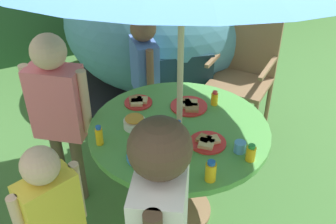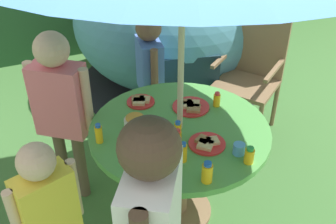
{
  "view_description": "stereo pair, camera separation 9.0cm",
  "coord_description": "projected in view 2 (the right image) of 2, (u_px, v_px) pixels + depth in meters",
  "views": [
    {
      "loc": [
        -0.93,
        -1.78,
        2.23
      ],
      "look_at": [
        -0.09,
        -0.02,
        0.91
      ],
      "focal_mm": 42.31,
      "sensor_mm": 36.0,
      "label": 1
    },
    {
      "loc": [
        -0.85,
        -1.82,
        2.23
      ],
      "look_at": [
        -0.09,
        -0.02,
        0.91
      ],
      "focal_mm": 42.31,
      "sensor_mm": 36.0,
      "label": 2
    }
  ],
  "objects": [
    {
      "name": "juice_bottle_center_back",
      "position": [
        99.0,
        134.0,
        2.33
      ],
      "size": [
        0.04,
        0.04,
        0.13
      ],
      "color": "yellow",
      "rests_on": "garden_table"
    },
    {
      "name": "wooden_chair",
      "position": [
        251.0,
        70.0,
        3.5
      ],
      "size": [
        0.68,
        0.68,
        1.05
      ],
      "rotation": [
        0.0,
        0.0,
        -0.94
      ],
      "color": "brown",
      "rests_on": "ground_plane"
    },
    {
      "name": "plate_mid_left",
      "position": [
        140.0,
        101.0,
        2.72
      ],
      "size": [
        0.19,
        0.19,
        0.03
      ],
      "color": "red",
      "rests_on": "garden_table"
    },
    {
      "name": "juice_bottle_spot_a",
      "position": [
        183.0,
        152.0,
        2.19
      ],
      "size": [
        0.05,
        0.05,
        0.13
      ],
      "color": "yellow",
      "rests_on": "garden_table"
    },
    {
      "name": "juice_bottle_center_front",
      "position": [
        177.0,
        139.0,
        2.29
      ],
      "size": [
        0.05,
        0.05,
        0.13
      ],
      "color": "yellow",
      "rests_on": "garden_table"
    },
    {
      "name": "ground_plane",
      "position": [
        178.0,
        211.0,
        2.92
      ],
      "size": [
        10.0,
        10.0,
        0.02
      ],
      "primitive_type": "cube",
      "color": "#3D6B33"
    },
    {
      "name": "cup_near",
      "position": [
        239.0,
        149.0,
        2.26
      ],
      "size": [
        0.07,
        0.07,
        0.07
      ],
      "primitive_type": "cylinder",
      "color": "#4C99D8",
      "rests_on": "garden_table"
    },
    {
      "name": "juice_bottle_front_edge",
      "position": [
        217.0,
        100.0,
        2.67
      ],
      "size": [
        0.05,
        0.05,
        0.1
      ],
      "color": "yellow",
      "rests_on": "garden_table"
    },
    {
      "name": "child_in_yellow_shirt",
      "position": [
        47.0,
        207.0,
        2.02
      ],
      "size": [
        0.36,
        0.24,
        1.1
      ],
      "rotation": [
        0.0,
        0.0,
        0.32
      ],
      "color": "brown",
      "rests_on": "ground_plane"
    },
    {
      "name": "juice_bottle_far_right",
      "position": [
        249.0,
        156.0,
        2.19
      ],
      "size": [
        0.06,
        0.06,
        0.11
      ],
      "color": "yellow",
      "rests_on": "garden_table"
    },
    {
      "name": "cup_far",
      "position": [
        157.0,
        130.0,
        2.42
      ],
      "size": [
        0.07,
        0.07,
        0.06
      ],
      "primitive_type": "cylinder",
      "color": "#E04C47",
      "rests_on": "garden_table"
    },
    {
      "name": "child_in_pink_shirt",
      "position": [
        60.0,
        100.0,
        2.6
      ],
      "size": [
        0.39,
        0.36,
        1.32
      ],
      "rotation": [
        0.0,
        0.0,
        -0.65
      ],
      "color": "brown",
      "rests_on": "ground_plane"
    },
    {
      "name": "plate_near_right",
      "position": [
        191.0,
        106.0,
        2.67
      ],
      "size": [
        0.25,
        0.25,
        0.03
      ],
      "color": "red",
      "rests_on": "garden_table"
    },
    {
      "name": "plate_back_edge",
      "position": [
        145.0,
        155.0,
        2.25
      ],
      "size": [
        0.23,
        0.23,
        0.03
      ],
      "color": "#338CD8",
      "rests_on": "garden_table"
    },
    {
      "name": "child_in_white_shirt",
      "position": [
        152.0,
        221.0,
        1.66
      ],
      "size": [
        0.37,
        0.43,
        1.44
      ],
      "rotation": [
        0.0,
        0.0,
        1.01
      ],
      "color": "brown",
      "rests_on": "ground_plane"
    },
    {
      "name": "garden_table",
      "position": [
        179.0,
        146.0,
        2.57
      ],
      "size": [
        1.14,
        1.14,
        0.76
      ],
      "color": "brown",
      "rests_on": "ground_plane"
    },
    {
      "name": "plate_mid_right",
      "position": [
        207.0,
        143.0,
        2.33
      ],
      "size": [
        0.22,
        0.22,
        0.03
      ],
      "color": "red",
      "rests_on": "garden_table"
    },
    {
      "name": "snack_bowl",
      "position": [
        135.0,
        121.0,
        2.47
      ],
      "size": [
        0.14,
        0.14,
        0.08
      ],
      "color": "white",
      "rests_on": "garden_table"
    },
    {
      "name": "dome_tent",
      "position": [
        170.0,
        20.0,
        4.11
      ],
      "size": [
        2.41,
        2.41,
        1.46
      ],
      "rotation": [
        0.0,
        0.0,
        -0.22
      ],
      "color": "teal",
      "rests_on": "ground_plane"
    },
    {
      "name": "juice_bottle_far_left",
      "position": [
        207.0,
        173.0,
        2.06
      ],
      "size": [
        0.06,
        0.06,
        0.13
      ],
      "color": "yellow",
      "rests_on": "garden_table"
    },
    {
      "name": "juice_bottle_near_left",
      "position": [
        178.0,
        131.0,
        2.36
      ],
      "size": [
        0.04,
        0.04,
        0.12
      ],
      "color": "yellow",
      "rests_on": "garden_table"
    },
    {
      "name": "child_in_blue_shirt",
      "position": [
        150.0,
        67.0,
        3.18
      ],
      "size": [
        0.21,
        0.4,
        1.18
      ],
      "rotation": [
        0.0,
        0.0,
        -1.71
      ],
      "color": "brown",
      "rests_on": "ground_plane"
    }
  ]
}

